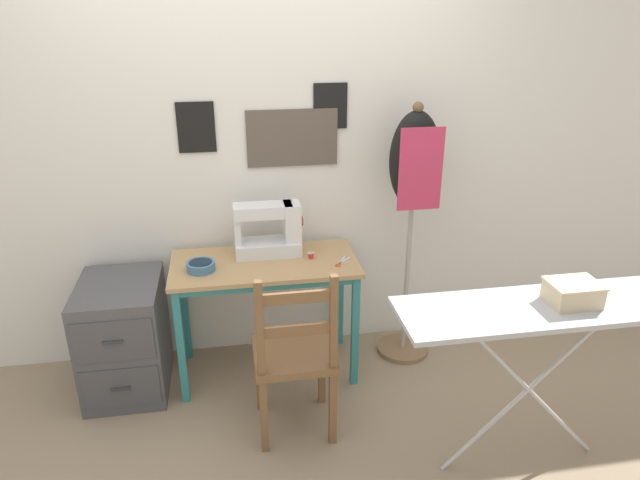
# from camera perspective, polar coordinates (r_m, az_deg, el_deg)

# --- Properties ---
(ground_plane) EXTENTS (14.00, 14.00, 0.00)m
(ground_plane) POSITION_cam_1_polar(r_m,az_deg,el_deg) (3.36, -4.76, -15.21)
(ground_plane) COLOR gray
(wall_back) EXTENTS (10.00, 0.07, 2.55)m
(wall_back) POSITION_cam_1_polar(r_m,az_deg,el_deg) (3.32, -6.38, 8.89)
(wall_back) COLOR silver
(wall_back) RESTS_ON ground_plane
(sewing_table) EXTENTS (1.04, 0.51, 0.72)m
(sewing_table) POSITION_cam_1_polar(r_m,az_deg,el_deg) (3.23, -5.50, -3.86)
(sewing_table) COLOR tan
(sewing_table) RESTS_ON ground_plane
(sewing_machine) EXTENTS (0.39, 0.18, 0.32)m
(sewing_machine) POSITION_cam_1_polar(r_m,az_deg,el_deg) (3.25, -4.87, 0.93)
(sewing_machine) COLOR white
(sewing_machine) RESTS_ON sewing_table
(fabric_bowl) EXTENTS (0.15, 0.15, 0.05)m
(fabric_bowl) POSITION_cam_1_polar(r_m,az_deg,el_deg) (3.14, -11.83, -2.57)
(fabric_bowl) COLOR teal
(fabric_bowl) RESTS_ON sewing_table
(scissors) EXTENTS (0.11, 0.13, 0.01)m
(scissors) POSITION_cam_1_polar(r_m,az_deg,el_deg) (3.17, 2.05, -2.32)
(scissors) COLOR silver
(scissors) RESTS_ON sewing_table
(thread_spool_near_machine) EXTENTS (0.04, 0.04, 0.04)m
(thread_spool_near_machine) POSITION_cam_1_polar(r_m,az_deg,el_deg) (3.21, -0.91, -1.58)
(thread_spool_near_machine) COLOR red
(thread_spool_near_machine) RESTS_ON sewing_table
(wooden_chair) EXTENTS (0.40, 0.38, 0.94)m
(wooden_chair) POSITION_cam_1_polar(r_m,az_deg,el_deg) (2.87, -2.57, -11.53)
(wooden_chair) COLOR brown
(wooden_chair) RESTS_ON ground_plane
(filing_cabinet) EXTENTS (0.44, 0.57, 0.65)m
(filing_cabinet) POSITION_cam_1_polar(r_m,az_deg,el_deg) (3.42, -18.96, -9.14)
(filing_cabinet) COLOR #4C4C51
(filing_cabinet) RESTS_ON ground_plane
(dress_form) EXTENTS (0.32, 0.32, 1.57)m
(dress_form) POSITION_cam_1_polar(r_m,az_deg,el_deg) (3.26, 9.34, 5.98)
(dress_form) COLOR #846647
(dress_form) RESTS_ON ground_plane
(ironing_board) EXTENTS (1.27, 0.38, 0.86)m
(ironing_board) POSITION_cam_1_polar(r_m,az_deg,el_deg) (2.67, 21.26, -6.92)
(ironing_board) COLOR #ADB2B7
(ironing_board) RESTS_ON ground_plane
(storage_box) EXTENTS (0.22, 0.17, 0.10)m
(storage_box) POSITION_cam_1_polar(r_m,az_deg,el_deg) (2.69, 23.96, -4.85)
(storage_box) COLOR beige
(storage_box) RESTS_ON ironing_board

